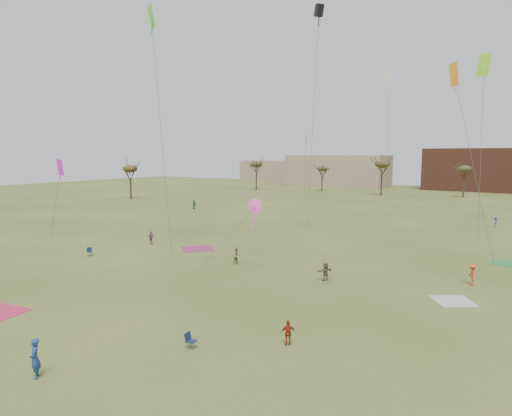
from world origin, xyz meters
The scene contains 19 objects.
ground centered at (0.00, 0.00, 0.00)m, with size 260.00×260.00×0.00m, color #3E561B.
flyer_near_right centered at (2.65, -11.02, 0.96)m, with size 0.70×0.46×1.92m, color navy.
spectator_fore_a centered at (10.84, -1.43, 0.71)m, with size 0.83×0.35×1.42m, color #9B2E1A.
spectator_fore_b centered at (-2.01, 11.73, 0.81)m, with size 0.78×0.61×1.61m, color #867F55.
spectator_fore_c centered at (7.39, 11.18, 0.77)m, with size 1.43×0.46×1.54m, color brown.
flyer_mid_b centered at (17.71, 16.40, 0.89)m, with size 1.15×0.66×1.78m, color #E7482B.
spectator_mid_d centered at (-15.86, 13.95, 0.76)m, with size 0.89×0.37×1.52m, color #9B407B.
flyer_far_a centered at (-33.85, 42.29, 0.84)m, with size 1.56×0.50×1.69m, color #23693C.
flyer_far_c centered at (16.58, 49.32, 0.76)m, with size 0.98×0.56×1.52m, color #223F9C.
blanket_cream centered at (17.19, 11.38, 0.00)m, with size 2.57×2.57×0.03m, color beige.
blanket_plum centered at (-9.59, 14.89, 0.00)m, with size 3.25×3.25×0.03m, color #932D55.
blanket_olive centered at (19.54, 26.10, 0.00)m, with size 2.74×2.74×0.03m, color #2F823A.
camp_chair_left centered at (-16.65, 6.22, 0.26)m, with size 0.72×0.70×0.87m.
camp_chair_center centered at (6.66, -4.66, 0.26)m, with size 0.59×0.55×0.87m.
kites_aloft centered at (1.18, 31.93, 20.53)m, with size 63.35×66.29×27.83m.
tree_line centered at (-2.85, 79.12, 7.09)m, with size 117.44×49.32×8.91m.
building_tan centered at (-35.00, 115.00, 5.00)m, with size 32.00×14.00×10.00m, color #937F60.
building_brick centered at (5.00, 120.00, 6.00)m, with size 26.00×16.00×12.00m, color brown.
building_tan_west centered at (-65.00, 122.00, 4.00)m, with size 20.00×12.00×8.00m, color #937F60.
Camera 1 is at (22.04, -21.88, 10.44)m, focal length 31.12 mm.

